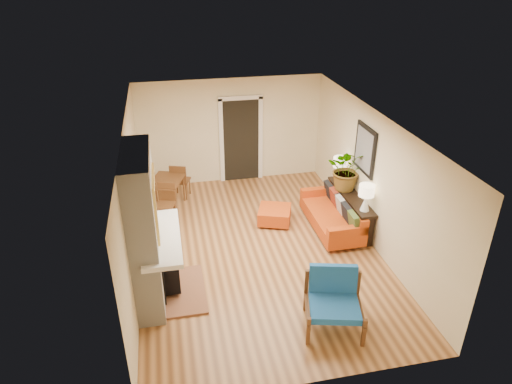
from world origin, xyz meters
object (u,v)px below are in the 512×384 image
Objects in this scene: dining_table at (170,186)px; console_table at (350,201)px; blue_chair at (334,297)px; sofa at (335,215)px; ottoman at (275,214)px; lamp_far at (340,166)px; houseplant at (348,169)px; lamp_near at (366,195)px.

dining_table is 3.95m from console_table.
console_table is at bearing 63.09° from blue_chair.
sofa is 2.82m from blue_chair.
dining_table is at bearing 157.58° from console_table.
blue_chair is (0.15, -3.11, 0.29)m from ottoman.
lamp_far is 0.47m from houseplant.
lamp_near is (0.35, -0.61, 0.74)m from sofa.
lamp_near is (3.65, -2.17, 0.50)m from dining_table.
houseplant is (-0.01, 0.27, 0.61)m from console_table.
houseplant is at bearing 43.81° from sofa.
ottoman is 0.46× the size of console_table.
ottoman is 0.92× the size of houseplant.
sofa is at bearing -114.21° from lamp_far.
lamp_near is 1.38m from lamp_far.
ottoman is at bearing -168.93° from lamp_far.
sofa is 1.01× the size of console_table.
console_table is 2.01× the size of houseplant.
blue_chair is 1.13× the size of houseplant.
console_table is at bearing -22.42° from dining_table.
lamp_near is 0.94m from houseplant.
console_table is 3.43× the size of lamp_near.
sofa is 3.44× the size of lamp_far.
ottoman is at bearing 157.81° from sofa.
sofa is 1.02m from lamp_near.
dining_table is (-2.29, 4.19, 0.08)m from blue_chair.
dining_table is 3.90m from houseplant.
blue_chair is at bearing -123.97° from lamp_near.
lamp_near is at bearing -35.61° from ottoman.
dining_table reaches higher than ottoman.
lamp_far is (3.65, -0.79, 0.50)m from dining_table.
console_table is at bearing -15.61° from ottoman.
console_table is (1.36, 2.68, 0.09)m from blue_chair.
houseplant is (1.35, 2.95, 0.70)m from blue_chair.
lamp_near is at bearing -90.00° from console_table.
houseplant is at bearing 92.12° from console_table.
dining_table is (-2.14, 1.08, 0.37)m from ottoman.
ottoman is 1.62m from console_table.
lamp_near reaches higher than blue_chair.
console_table is at bearing 8.69° from sofa.
ottoman is at bearing -26.89° from dining_table.
sofa is at bearing -136.19° from houseplant.
sofa reaches higher than console_table.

